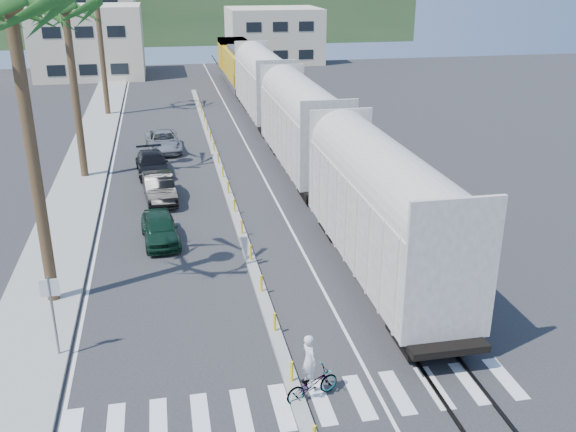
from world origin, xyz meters
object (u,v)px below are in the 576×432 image
at_px(car_lead, 160,228).
at_px(car_second, 159,188).
at_px(street_sign, 52,305).
at_px(cyclist, 311,379).

relative_size(car_lead, car_second, 0.89).
bearing_deg(car_second, car_lead, -95.52).
bearing_deg(car_lead, car_second, 84.41).
bearing_deg(car_second, street_sign, -108.28).
relative_size(street_sign, cyclist, 1.37).
bearing_deg(cyclist, car_second, -7.22).
bearing_deg(car_lead, street_sign, -115.94).
distance_m(street_sign, cyclist, 8.70).
height_order(car_lead, cyclist, cyclist).
bearing_deg(street_sign, car_second, 76.87).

